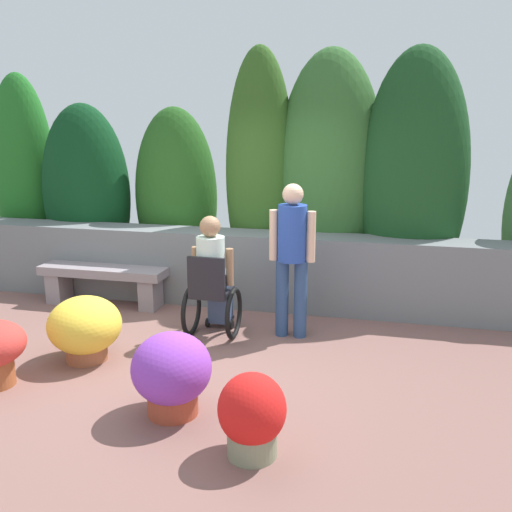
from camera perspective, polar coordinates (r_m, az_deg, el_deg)
name	(u,v)px	position (r m, az deg, el deg)	size (l,w,h in m)	color
ground_plane	(193,354)	(5.67, -6.53, -10.05)	(10.73, 10.73, 0.00)	#7F5851
stone_retaining_wall	(236,268)	(7.00, -2.08, -1.25)	(7.56, 0.52, 0.93)	slate
hedge_backdrop	(259,186)	(7.36, 0.35, 7.22)	(8.22, 1.14, 3.21)	#206721
stone_bench	(103,279)	(7.23, -15.52, -2.32)	(1.64, 0.38, 0.50)	gray
person_in_wheelchair	(213,280)	(5.92, -4.50, -2.53)	(0.53, 0.66, 1.33)	black
person_standing_companion	(292,250)	(5.81, 3.75, 0.57)	(0.49, 0.30, 1.66)	navy
flower_pot_terracotta_by_wall	(85,328)	(5.63, -17.28, -7.13)	(0.71, 0.71, 0.64)	#9E5B39
flower_pot_red_accent	(252,416)	(3.96, -0.42, -16.18)	(0.48, 0.48, 0.61)	gray
flower_pot_small_foreground	(172,373)	(4.49, -8.71, -11.90)	(0.64, 0.64, 0.68)	#A5432B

